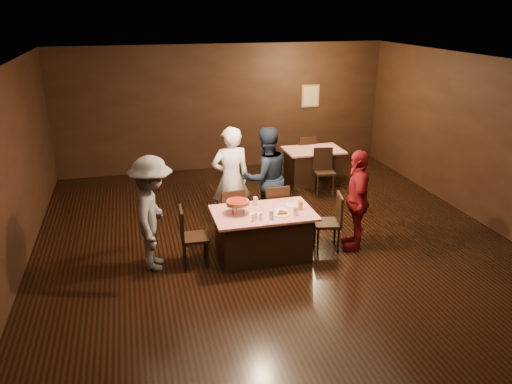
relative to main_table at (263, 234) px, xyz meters
The scene contains 23 objects.
room 1.79m from the main_table, 29.89° to the right, with size 10.00×10.04×3.02m.
main_table is the anchor object (origin of this frame).
back_table 3.83m from the main_table, 57.59° to the left, with size 1.30×0.90×0.77m, color #A20E0A.
chair_far_left 0.85m from the main_table, 118.07° to the left, with size 0.42×0.42×0.95m, color black.
chair_far_right 0.85m from the main_table, 61.93° to the left, with size 0.42×0.42×0.95m, color black.
chair_end_left 1.10m from the main_table, behind, with size 0.42×0.42×0.95m, color black.
chair_end_right 1.10m from the main_table, ahead, with size 0.42×0.42×0.95m, color black.
chair_back_near 3.26m from the main_table, 50.97° to the left, with size 0.42×0.42×0.95m, color black.
chair_back_far 4.34m from the main_table, 61.83° to the left, with size 0.42×0.42×0.95m, color black.
diner_white_jacket 1.35m from the main_table, 102.76° to the left, with size 0.69×0.45×1.89m, color white.
diner_navy_hoodie 1.32m from the main_table, 72.79° to the left, with size 0.90×0.70×1.86m, color black.
diner_grey_knit 1.78m from the main_table, behind, with size 1.16×0.66×1.79m, color #5B5B60.
diner_red_shirt 1.64m from the main_table, ahead, with size 0.99×0.41×1.69m, color maroon.
pizza_stand 0.70m from the main_table, behind, with size 0.38×0.38×0.22m.
plate_with_slice 0.51m from the main_table, 35.75° to the right, with size 0.25×0.25×0.06m.
plate_empty 0.69m from the main_table, 15.26° to the left, with size 0.25×0.25×0.01m, color white.
glass_front_left 0.55m from the main_table, 80.54° to the right, with size 0.08×0.08×0.14m, color silver.
glass_front_right 0.69m from the main_table, 29.05° to the right, with size 0.08×0.08×0.14m, color silver.
glass_amber 0.75m from the main_table, ahead, with size 0.08×0.08×0.14m, color #BF7F26.
glass_back 0.55m from the main_table, 99.46° to the left, with size 0.08×0.08×0.14m, color silver.
condiments 0.55m from the main_table, 122.43° to the right, with size 0.17×0.10×0.09m.
napkin_center 0.49m from the main_table, ahead, with size 0.16×0.16×0.01m, color white.
napkin_left 0.42m from the main_table, 161.57° to the right, with size 0.16×0.16×0.01m, color white.
Camera 1 is at (-2.22, -6.83, 3.84)m, focal length 35.00 mm.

